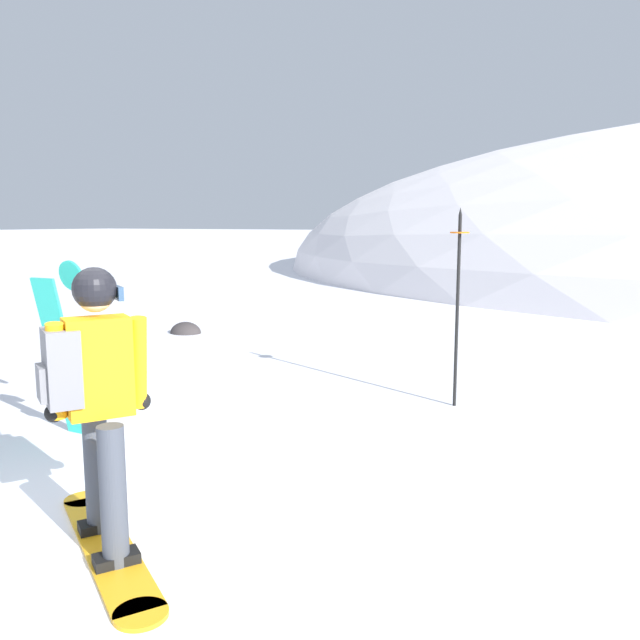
# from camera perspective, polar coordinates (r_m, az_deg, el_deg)

# --- Properties ---
(ground_plane) EXTENTS (300.00, 300.00, 0.00)m
(ground_plane) POSITION_cam_1_polar(r_m,az_deg,el_deg) (4.41, -20.52, -18.47)
(ground_plane) COLOR white
(snowboarder_main) EXTENTS (1.58, 1.14, 1.71)m
(snowboarder_main) POSITION_cam_1_polar(r_m,az_deg,el_deg) (4.04, -19.16, -6.93)
(snowboarder_main) COLOR orange
(snowboarder_main) RESTS_ON ground
(spare_snowboard) EXTENTS (0.28, 0.37, 1.63)m
(spare_snowboard) POSITION_cam_1_polar(r_m,az_deg,el_deg) (6.32, -21.60, -2.43)
(spare_snowboard) COLOR #23B7A3
(spare_snowboard) RESTS_ON ground
(piste_marker_near) EXTENTS (0.20, 0.20, 2.12)m
(piste_marker_near) POSITION_cam_1_polar(r_m,az_deg,el_deg) (7.00, 12.01, 2.15)
(piste_marker_near) COLOR black
(piste_marker_near) RESTS_ON ground
(rock_dark) EXTENTS (0.57, 0.49, 0.40)m
(rock_dark) POSITION_cam_1_polar(r_m,az_deg,el_deg) (11.87, -11.71, -1.13)
(rock_dark) COLOR #383333
(rock_dark) RESTS_ON ground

